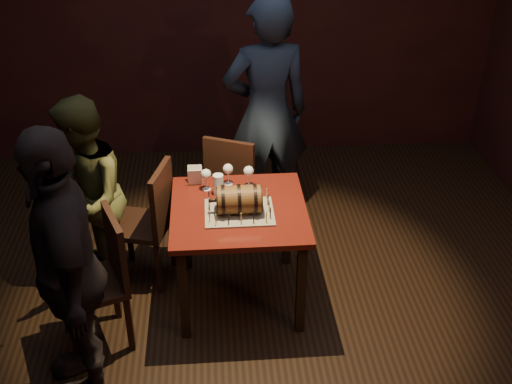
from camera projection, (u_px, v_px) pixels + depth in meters
room_shell at (250, 131)px, 3.77m from camera, size 5.04×5.04×2.80m
pub_table at (239, 222)px, 4.31m from camera, size 0.90×0.90×0.75m
cake_board at (239, 212)px, 4.20m from camera, size 0.45×0.35×0.01m
barrel_cake at (239, 199)px, 4.15m from camera, size 0.35×0.20×0.20m
birthday_candles at (239, 206)px, 4.18m from camera, size 0.40×0.30×0.09m
wine_glass_left at (206, 175)px, 4.40m from camera, size 0.07×0.07×0.16m
wine_glass_mid at (228, 170)px, 4.47m from camera, size 0.07×0.07×0.16m
wine_glass_right at (249, 172)px, 4.44m from camera, size 0.07×0.07×0.16m
pint_of_ale at (218, 185)px, 4.37m from camera, size 0.07×0.07×0.15m
menu_card at (195, 176)px, 4.50m from camera, size 0.10×0.05×0.13m
chair_back at (234, 182)px, 5.01m from camera, size 0.53×0.53×0.93m
chair_left_rear at (150, 218)px, 4.57m from camera, size 0.49×0.49×0.93m
chair_left_front at (103, 274)px, 4.02m from camera, size 0.52×0.52×0.93m
person_back at (267, 114)px, 5.08m from camera, size 0.75×0.55×1.90m
person_left_rear at (86, 199)px, 4.41m from camera, size 0.62×0.76×1.45m
person_left_front at (67, 268)px, 3.52m from camera, size 0.67×1.09×1.73m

